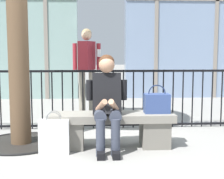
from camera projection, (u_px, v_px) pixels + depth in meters
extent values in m
plane|color=gray|center=(112.00, 147.00, 4.25)|extent=(60.00, 60.00, 0.00)
cube|color=gray|center=(112.00, 117.00, 4.20)|extent=(1.60, 0.44, 0.10)
cube|color=slate|center=(70.00, 134.00, 4.19)|extent=(0.36, 0.37, 0.35)
cube|color=slate|center=(155.00, 133.00, 4.26)|extent=(0.36, 0.37, 0.35)
cylinder|color=#383D4C|center=(100.00, 114.00, 4.01)|extent=(0.15, 0.40, 0.15)
cylinder|color=#383D4C|center=(101.00, 138.00, 3.83)|extent=(0.11, 0.11, 0.45)
cube|color=black|center=(101.00, 155.00, 3.80)|extent=(0.09, 0.22, 0.08)
cylinder|color=#383D4C|center=(114.00, 114.00, 4.02)|extent=(0.15, 0.40, 0.15)
cylinder|color=#383D4C|center=(116.00, 138.00, 3.85)|extent=(0.11, 0.11, 0.45)
cube|color=black|center=(116.00, 154.00, 3.81)|extent=(0.09, 0.22, 0.08)
cube|color=black|center=(107.00, 94.00, 4.12)|extent=(0.36, 0.30, 0.55)
cylinder|color=black|center=(89.00, 90.00, 4.10)|extent=(0.08, 0.08, 0.26)
cylinder|color=tan|center=(101.00, 106.00, 3.91)|extent=(0.16, 0.28, 0.20)
cylinder|color=black|center=(124.00, 90.00, 4.13)|extent=(0.08, 0.08, 0.26)
cylinder|color=tan|center=(114.00, 106.00, 3.92)|extent=(0.16, 0.28, 0.20)
cube|color=black|center=(108.00, 108.00, 3.86)|extent=(0.07, 0.10, 0.13)
sphere|color=tan|center=(107.00, 65.00, 4.06)|extent=(0.20, 0.20, 0.20)
sphere|color=#472816|center=(107.00, 63.00, 4.09)|extent=(0.20, 0.20, 0.20)
cube|color=#33477F|center=(157.00, 103.00, 4.21)|extent=(0.33, 0.19, 0.25)
torus|color=#1E2A4C|center=(157.00, 93.00, 4.19)|extent=(0.23, 0.02, 0.23)
cube|color=white|center=(54.00, 137.00, 3.93)|extent=(0.37, 0.14, 0.42)
torus|color=slate|center=(53.00, 119.00, 3.85)|extent=(0.17, 0.01, 0.17)
torus|color=slate|center=(54.00, 117.00, 3.95)|extent=(0.17, 0.01, 0.17)
cylinder|color=gray|center=(82.00, 92.00, 6.46)|extent=(0.13, 0.13, 0.90)
cube|color=black|center=(82.00, 113.00, 6.46)|extent=(0.09, 0.22, 0.06)
cylinder|color=gray|center=(92.00, 92.00, 6.47)|extent=(0.13, 0.13, 0.90)
cube|color=black|center=(92.00, 113.00, 6.48)|extent=(0.09, 0.22, 0.06)
cube|color=maroon|center=(87.00, 56.00, 6.38)|extent=(0.36, 0.44, 0.56)
cylinder|color=maroon|center=(75.00, 57.00, 6.37)|extent=(0.08, 0.08, 0.52)
cylinder|color=maroon|center=(99.00, 57.00, 6.40)|extent=(0.08, 0.08, 0.52)
sphere|color=#DBAD89|center=(87.00, 35.00, 6.34)|extent=(0.20, 0.20, 0.20)
sphere|color=#997F59|center=(87.00, 34.00, 6.35)|extent=(0.20, 0.20, 0.20)
cube|color=silver|center=(99.00, 53.00, 6.29)|extent=(0.07, 0.01, 0.14)
cylinder|color=black|center=(0.00, 100.00, 5.17)|extent=(0.02, 0.02, 0.96)
cylinder|color=black|center=(11.00, 100.00, 5.18)|extent=(0.02, 0.02, 0.96)
cylinder|color=black|center=(21.00, 100.00, 5.19)|extent=(0.02, 0.02, 0.96)
cylinder|color=black|center=(32.00, 100.00, 5.20)|extent=(0.02, 0.02, 0.96)
cylinder|color=black|center=(42.00, 100.00, 5.21)|extent=(0.02, 0.02, 0.96)
cylinder|color=black|center=(52.00, 100.00, 5.22)|extent=(0.02, 0.02, 0.96)
cylinder|color=black|center=(63.00, 99.00, 5.23)|extent=(0.02, 0.02, 0.96)
cylinder|color=black|center=(73.00, 99.00, 5.24)|extent=(0.02, 0.02, 0.96)
cylinder|color=black|center=(83.00, 99.00, 5.25)|extent=(0.02, 0.02, 0.96)
cylinder|color=black|center=(93.00, 99.00, 5.26)|extent=(0.02, 0.02, 0.96)
cylinder|color=black|center=(103.00, 99.00, 5.27)|extent=(0.02, 0.02, 0.96)
cylinder|color=black|center=(113.00, 99.00, 5.28)|extent=(0.02, 0.02, 0.96)
cylinder|color=black|center=(123.00, 99.00, 5.29)|extent=(0.02, 0.02, 0.96)
cylinder|color=black|center=(133.00, 99.00, 5.30)|extent=(0.02, 0.02, 0.96)
cylinder|color=black|center=(143.00, 99.00, 5.31)|extent=(0.02, 0.02, 0.96)
cylinder|color=black|center=(153.00, 99.00, 5.32)|extent=(0.02, 0.02, 0.96)
cylinder|color=black|center=(163.00, 99.00, 5.33)|extent=(0.02, 0.02, 0.96)
cylinder|color=black|center=(173.00, 98.00, 5.34)|extent=(0.02, 0.02, 0.96)
cylinder|color=black|center=(183.00, 98.00, 5.35)|extent=(0.02, 0.02, 0.96)
cylinder|color=black|center=(193.00, 98.00, 5.36)|extent=(0.02, 0.02, 0.96)
cylinder|color=black|center=(202.00, 98.00, 5.37)|extent=(0.02, 0.02, 0.96)
cylinder|color=black|center=(212.00, 98.00, 5.38)|extent=(0.02, 0.02, 0.96)
cylinder|color=black|center=(222.00, 98.00, 5.39)|extent=(0.02, 0.02, 0.96)
cube|color=black|center=(108.00, 125.00, 5.32)|extent=(9.43, 0.04, 0.04)
cube|color=black|center=(108.00, 71.00, 5.22)|extent=(9.43, 0.04, 0.04)
cylinder|color=black|center=(21.00, 143.00, 4.41)|extent=(1.09, 1.09, 0.01)
torus|color=black|center=(21.00, 142.00, 4.41)|extent=(1.12, 1.12, 0.03)
cylinder|color=brown|center=(17.00, 17.00, 4.22)|extent=(0.27, 0.27, 3.40)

